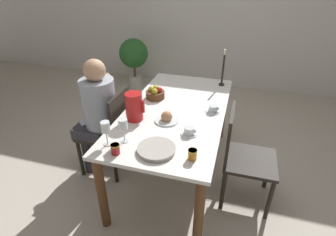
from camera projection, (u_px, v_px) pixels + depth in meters
The scene contains 18 objects.
ground_plane at pixel (175, 171), 2.69m from camera, with size 20.00×20.00×0.00m, color beige.
wall_back at pixel (216, 5), 4.06m from camera, with size 10.00×0.06×2.60m.
dining_table at pixel (176, 119), 2.38m from camera, with size 0.86×1.65×0.72m.
chair_person_side at pixel (110, 130), 2.51m from camera, with size 0.42×0.42×0.86m.
chair_opposite at pixel (242, 155), 2.18m from camera, with size 0.42×0.42×0.86m.
person_seated at pixel (97, 110), 2.39m from camera, with size 0.39×0.41×1.17m.
red_pitcher at pixel (134, 107), 2.12m from camera, with size 0.16×0.14×0.23m.
wine_glass_water at pixel (123, 125), 1.84m from camera, with size 0.06×0.06×0.18m.
wine_glass_juice at pixel (106, 128), 1.81m from camera, with size 0.06×0.06×0.19m.
teacup_near_person at pixel (189, 131), 1.98m from camera, with size 0.13×0.13×0.06m.
teacup_across at pixel (213, 109), 2.28m from camera, with size 0.13×0.13×0.06m.
serving_tray at pixel (156, 149), 1.80m from camera, with size 0.27×0.27×0.03m.
bread_plate at pixel (167, 118), 2.14m from camera, with size 0.20×0.20×0.09m.
jam_jar_amber at pixel (115, 149), 1.76m from camera, with size 0.06×0.06×0.07m.
jam_jar_red at pixel (192, 154), 1.71m from camera, with size 0.06×0.06×0.07m.
fruit_bowl at pixel (155, 93), 2.51m from camera, with size 0.18×0.18×0.11m.
candlestick_tall at pixel (223, 71), 2.73m from camera, with size 0.06×0.06×0.38m.
potted_plant at pixel (134, 56), 4.28m from camera, with size 0.47×0.47×0.83m.
Camera 1 is at (0.51, -1.99, 1.83)m, focal length 28.00 mm.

